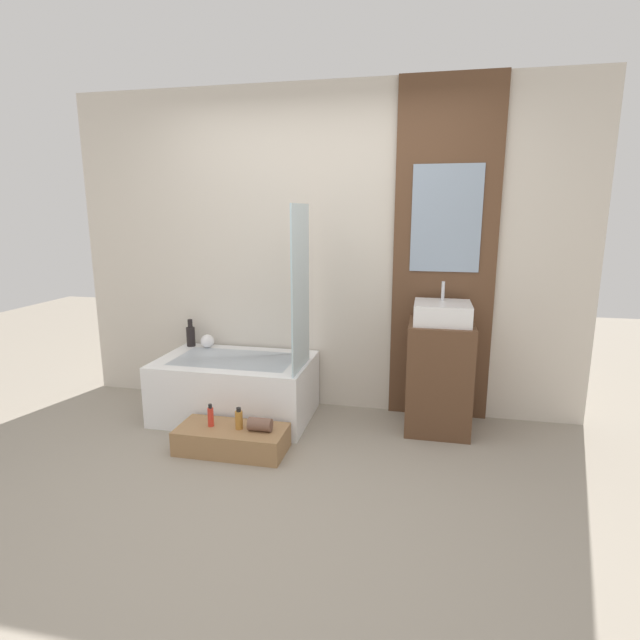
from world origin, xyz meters
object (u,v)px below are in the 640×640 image
(bathtub, at_px, (236,387))
(sink, at_px, (442,313))
(bottle_soap_secondary, at_px, (239,419))
(vase_round_light, at_px, (207,341))
(bottle_soap_primary, at_px, (211,416))
(wooden_step_bench, at_px, (232,439))
(vase_tall_dark, at_px, (191,335))

(bathtub, height_order, sink, sink)
(sink, height_order, bottle_soap_secondary, sink)
(vase_round_light, xyz_separation_m, bottle_soap_primary, (0.40, -0.85, -0.30))
(wooden_step_bench, bearing_deg, sink, 26.38)
(vase_tall_dark, distance_m, bottle_soap_primary, 1.09)
(vase_tall_dark, distance_m, bottle_soap_secondary, 1.21)
(vase_tall_dark, height_order, bottle_soap_secondary, vase_tall_dark)
(vase_round_light, height_order, bottle_soap_secondary, vase_round_light)
(bathtub, bearing_deg, bottle_soap_primary, -85.66)
(wooden_step_bench, height_order, sink, sink)
(bottle_soap_secondary, bearing_deg, bathtub, 113.48)
(vase_round_light, xyz_separation_m, bottle_soap_secondary, (0.60, -0.85, -0.30))
(sink, xyz_separation_m, vase_tall_dark, (-2.10, 0.18, -0.32))
(bathtub, bearing_deg, vase_tall_dark, 150.62)
(bathtub, xyz_separation_m, bottle_soap_primary, (0.04, -0.58, -0.00))
(sink, bearing_deg, wooden_step_bench, -153.62)
(sink, height_order, bottle_soap_primary, sink)
(wooden_step_bench, height_order, vase_round_light, vase_round_light)
(bathtub, relative_size, wooden_step_bench, 1.60)
(sink, xyz_separation_m, bottle_soap_primary, (-1.54, -0.69, -0.66))
(wooden_step_bench, distance_m, vase_round_light, 1.11)
(wooden_step_bench, relative_size, bottle_soap_secondary, 4.95)
(sink, bearing_deg, bottle_soap_secondary, -152.66)
(bathtub, height_order, vase_round_light, vase_round_light)
(vase_tall_dark, bearing_deg, bottle_soap_primary, -57.17)
(bathtub, distance_m, wooden_step_bench, 0.63)
(sink, xyz_separation_m, vase_round_light, (-1.94, 0.16, -0.36))
(sink, bearing_deg, bottle_soap_primary, -155.90)
(sink, bearing_deg, vase_tall_dark, 175.11)
(vase_round_light, bearing_deg, bathtub, -37.46)
(bottle_soap_primary, bearing_deg, sink, 24.10)
(wooden_step_bench, xyz_separation_m, bottle_soap_secondary, (0.06, 0.00, 0.15))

